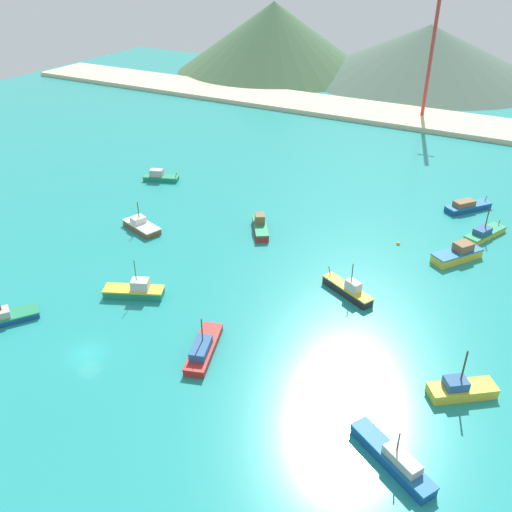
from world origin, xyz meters
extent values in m
cube|color=teal|center=(0.00, 30.00, -0.25)|extent=(260.00, 280.00, 0.50)
cube|color=gold|center=(41.10, 14.86, 0.52)|extent=(7.37, 6.40, 1.04)
cube|color=gold|center=(41.10, 14.86, 1.14)|extent=(7.51, 6.53, 0.20)
cube|color=#28568C|center=(40.37, 14.31, 1.78)|extent=(3.03, 2.93, 1.09)
cylinder|color=#4C3823|center=(40.75, 14.60, 4.29)|extent=(0.20, 0.20, 3.92)
cube|color=#232328|center=(23.00, 27.39, 0.55)|extent=(8.40, 5.38, 1.10)
cube|color=gold|center=(23.00, 27.39, 1.20)|extent=(8.56, 5.48, 0.20)
cube|color=beige|center=(23.94, 26.92, 2.00)|extent=(2.51, 2.16, 1.41)
cylinder|color=#4C3823|center=(19.58, 29.08, 1.87)|extent=(0.63, 0.39, 1.48)
cylinder|color=#4C3823|center=(23.56, 27.11, 4.02)|extent=(0.13, 0.13, 2.62)
cube|color=#198466|center=(-25.61, 48.52, 0.37)|extent=(7.39, 4.70, 0.74)
cube|color=#238C5B|center=(-25.61, 48.52, 0.84)|extent=(7.53, 4.80, 0.20)
cube|color=#B2ADA3|center=(-26.43, 48.19, 1.63)|extent=(3.06, 2.53, 1.37)
cylinder|color=#4C3823|center=(-22.66, 49.70, 1.26)|extent=(0.48, 0.29, 1.02)
cube|color=#14478C|center=(37.03, 2.18, 0.54)|extent=(9.50, 6.66, 1.09)
cube|color=#1E669E|center=(37.03, 2.18, 1.19)|extent=(9.69, 6.79, 0.20)
cube|color=#B2ADA3|center=(38.09, 1.57, 1.76)|extent=(4.17, 3.29, 0.95)
cylinder|color=#4C3823|center=(37.41, 1.96, 3.34)|extent=(0.14, 0.14, 2.21)
cube|color=gold|center=(34.52, 44.71, 0.65)|extent=(6.93, 8.36, 1.30)
cube|color=#1E669E|center=(34.52, 44.71, 1.40)|extent=(7.07, 8.53, 0.20)
cube|color=brown|center=(35.10, 45.56, 2.11)|extent=(3.24, 3.40, 1.22)
cube|color=red|center=(3.22, 38.29, 0.56)|extent=(6.18, 7.79, 1.12)
cube|color=#238C5B|center=(3.22, 38.29, 1.22)|extent=(6.30, 7.95, 0.20)
cube|color=brown|center=(2.66, 39.11, 2.05)|extent=(2.47, 2.61, 1.47)
cube|color=gold|center=(37.13, 55.04, 0.37)|extent=(5.74, 8.86, 0.74)
cube|color=#238C5B|center=(37.13, 55.04, 0.84)|extent=(5.85, 9.04, 0.20)
cube|color=#28568C|center=(36.70, 54.06, 1.40)|extent=(2.92, 3.48, 0.91)
cylinder|color=#4C3823|center=(38.68, 58.58, 1.27)|extent=(0.30, 0.48, 1.02)
cylinder|color=#4C3823|center=(36.94, 54.61, 3.59)|extent=(0.19, 0.19, 3.47)
cube|color=red|center=(12.26, 7.18, 0.42)|extent=(5.20, 9.46, 0.85)
cube|color=red|center=(12.26, 7.18, 0.95)|extent=(5.30, 9.65, 0.20)
cube|color=#28568C|center=(12.61, 6.09, 1.59)|extent=(3.05, 4.47, 1.07)
cylinder|color=#4C3823|center=(12.36, 6.87, 3.70)|extent=(0.15, 0.15, 3.15)
cube|color=#198466|center=(-3.07, 12.65, 0.53)|extent=(8.48, 5.62, 1.06)
cube|color=gold|center=(-3.07, 12.65, 1.16)|extent=(8.65, 5.73, 0.20)
cube|color=beige|center=(-2.14, 13.08, 1.98)|extent=(2.94, 2.66, 1.44)
cylinder|color=#4C3823|center=(-2.57, 12.88, 4.26)|extent=(0.10, 0.10, 3.13)
cube|color=brown|center=(-14.95, 29.06, 0.47)|extent=(7.98, 5.06, 0.93)
cube|color=white|center=(-14.95, 29.06, 1.03)|extent=(8.14, 5.16, 0.20)
cube|color=silver|center=(-15.83, 29.34, 1.63)|extent=(2.55, 2.68, 0.99)
cylinder|color=#4C3823|center=(-15.46, 29.22, 3.58)|extent=(0.15, 0.15, 2.91)
cube|color=#14478C|center=(32.61, 64.37, 0.44)|extent=(7.48, 8.53, 0.88)
cube|color=#1E669E|center=(32.61, 64.37, 0.98)|extent=(7.63, 8.70, 0.20)
cube|color=brown|center=(31.93, 63.50, 1.55)|extent=(3.91, 4.23, 0.93)
cylinder|color=#4C3823|center=(35.06, 67.48, 1.50)|extent=(0.43, 0.50, 1.20)
cube|color=#14478C|center=(-13.97, -0.03, 0.36)|extent=(6.70, 8.07, 0.72)
cube|color=#238C5B|center=(-13.97, -0.03, 0.82)|extent=(6.83, 8.23, 0.20)
sphere|color=gold|center=(25.19, 45.21, 0.11)|extent=(0.65, 0.65, 0.65)
cube|color=beige|center=(0.00, 116.41, 0.60)|extent=(247.00, 19.85, 1.20)
cone|color=#476B47|center=(-53.92, 153.98, 11.90)|extent=(70.94, 70.94, 23.80)
cone|color=#4C6656|center=(-1.58, 168.07, 8.94)|extent=(82.94, 82.94, 17.89)
cylinder|color=#B7332D|center=(10.41, 118.00, 18.96)|extent=(0.94, 0.94, 37.93)
cylinder|color=#B7332D|center=(10.41, 118.00, 23.51)|extent=(0.47, 3.03, 0.47)
camera|label=1|loc=(43.00, -35.63, 44.02)|focal=38.87mm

